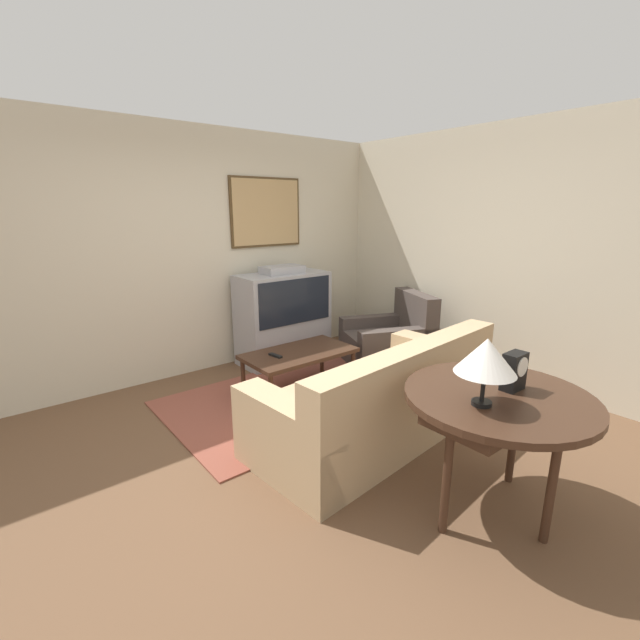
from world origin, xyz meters
name	(u,v)px	position (x,y,z in m)	size (l,w,h in m)	color
ground_plane	(300,448)	(0.00, 0.00, 0.00)	(12.00, 12.00, 0.00)	brown
wall_back	(184,254)	(0.02, 2.13, 1.36)	(12.00, 0.10, 2.70)	beige
wall_right	(493,255)	(2.63, 0.00, 1.35)	(0.06, 12.00, 2.70)	beige
area_rug	(294,397)	(0.50, 0.79, 0.01)	(2.41, 1.61, 0.01)	brown
tv	(283,316)	(1.06, 1.76, 0.56)	(1.10, 0.54, 1.18)	#9E9EA3
couch	(379,402)	(0.63, -0.25, 0.30)	(2.21, 1.11, 0.85)	tan
armchair	(390,342)	(2.00, 0.87, 0.27)	(1.18, 1.12, 0.85)	#473D38
coffee_table	(299,355)	(0.63, 0.86, 0.40)	(1.11, 0.61, 0.44)	#3D2619
console_table	(499,405)	(0.50, -1.31, 0.72)	(1.10, 1.10, 0.78)	#3D2619
table_lamp	(486,357)	(0.29, -1.32, 1.07)	(0.33, 0.33, 0.39)	black
mantel_clock	(514,371)	(0.63, -1.32, 0.90)	(0.15, 0.10, 0.23)	black
remote	(275,355)	(0.36, 0.89, 0.45)	(0.07, 0.16, 0.02)	black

